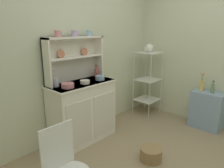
# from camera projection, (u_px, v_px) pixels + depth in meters

# --- Properties ---
(wall_back) EXTENTS (3.84, 0.05, 2.50)m
(wall_back) POSITION_uv_depth(u_px,v_px,m) (79.00, 52.00, 3.05)
(wall_back) COLOR beige
(wall_back) RESTS_ON ground
(hutch_cabinet) EXTENTS (0.96, 0.45, 0.87)m
(hutch_cabinet) POSITION_uv_depth(u_px,v_px,m) (83.00, 111.00, 2.96)
(hutch_cabinet) COLOR white
(hutch_cabinet) RESTS_ON ground
(hutch_shelf_unit) EXTENTS (0.90, 0.18, 0.62)m
(hutch_shelf_unit) POSITION_uv_depth(u_px,v_px,m) (73.00, 55.00, 2.86)
(hutch_shelf_unit) COLOR silver
(hutch_shelf_unit) RESTS_ON hutch_cabinet
(bakers_rack) EXTENTS (0.42, 0.38, 1.18)m
(bakers_rack) POSITION_uv_depth(u_px,v_px,m) (148.00, 77.00, 3.84)
(bakers_rack) COLOR silver
(bakers_rack) RESTS_ON ground
(side_shelf_blue) EXTENTS (0.28, 0.48, 0.61)m
(side_shelf_blue) POSITION_uv_depth(u_px,v_px,m) (206.00, 110.00, 3.36)
(side_shelf_blue) COLOR #849EBC
(side_shelf_blue) RESTS_ON ground
(wire_chair) EXTENTS (0.36, 0.36, 0.85)m
(wire_chair) POSITION_uv_depth(u_px,v_px,m) (64.00, 165.00, 1.68)
(wire_chair) COLOR white
(wire_chair) RESTS_ON ground
(floor_basket) EXTENTS (0.27, 0.27, 0.16)m
(floor_basket) POSITION_uv_depth(u_px,v_px,m) (151.00, 154.00, 2.57)
(floor_basket) COLOR #93754C
(floor_basket) RESTS_ON ground
(cup_rose_0) EXTENTS (0.09, 0.08, 0.08)m
(cup_rose_0) POSITION_uv_depth(u_px,v_px,m) (58.00, 34.00, 2.58)
(cup_rose_0) COLOR #D17A84
(cup_rose_0) RESTS_ON hutch_shelf_unit
(cup_lilac_1) EXTENTS (0.09, 0.08, 0.08)m
(cup_lilac_1) POSITION_uv_depth(u_px,v_px,m) (75.00, 33.00, 2.77)
(cup_lilac_1) COLOR #B79ECC
(cup_lilac_1) RESTS_ON hutch_shelf_unit
(cup_sky_2) EXTENTS (0.09, 0.08, 0.08)m
(cup_sky_2) POSITION_uv_depth(u_px,v_px,m) (89.00, 33.00, 2.94)
(cup_sky_2) COLOR #8EB2D1
(cup_sky_2) RESTS_ON hutch_shelf_unit
(bowl_mixing_large) EXTENTS (0.16, 0.16, 0.06)m
(bowl_mixing_large) POSITION_uv_depth(u_px,v_px,m) (68.00, 85.00, 2.60)
(bowl_mixing_large) COLOR #D17A84
(bowl_mixing_large) RESTS_ON hutch_cabinet
(bowl_floral_medium) EXTENTS (0.13, 0.13, 0.05)m
(bowl_floral_medium) POSITION_uv_depth(u_px,v_px,m) (85.00, 82.00, 2.80)
(bowl_floral_medium) COLOR silver
(bowl_floral_medium) RESTS_ON hutch_cabinet
(bowl_cream_small) EXTENTS (0.13, 0.13, 0.06)m
(bowl_cream_small) POSITION_uv_depth(u_px,v_px,m) (100.00, 78.00, 2.99)
(bowl_cream_small) COLOR #8EB2D1
(bowl_cream_small) RESTS_ON hutch_cabinet
(jam_bottle) EXTENTS (0.05, 0.05, 0.19)m
(jam_bottle) POSITION_uv_depth(u_px,v_px,m) (96.00, 73.00, 3.14)
(jam_bottle) COLOR #B74C47
(jam_bottle) RESTS_ON hutch_cabinet
(utensil_jar) EXTENTS (0.08, 0.08, 0.24)m
(utensil_jar) POSITION_uv_depth(u_px,v_px,m) (56.00, 82.00, 2.64)
(utensil_jar) COLOR #B2B7C6
(utensil_jar) RESTS_ON hutch_cabinet
(porcelain_teapot) EXTENTS (0.24, 0.15, 0.17)m
(porcelain_teapot) POSITION_uv_depth(u_px,v_px,m) (149.00, 48.00, 3.70)
(porcelain_teapot) COLOR white
(porcelain_teapot) RESTS_ON bakers_rack
(flower_vase) EXTENTS (0.08, 0.08, 0.30)m
(flower_vase) POSITION_uv_depth(u_px,v_px,m) (202.00, 84.00, 3.33)
(flower_vase) COLOR #DBB760
(flower_vase) RESTS_ON side_shelf_blue
(oil_bottle) EXTENTS (0.06, 0.06, 0.20)m
(oil_bottle) POSITION_uv_depth(u_px,v_px,m) (213.00, 88.00, 3.22)
(oil_bottle) COLOR #6B8C60
(oil_bottle) RESTS_ON side_shelf_blue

